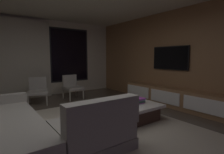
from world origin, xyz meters
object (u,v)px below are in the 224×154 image
Objects in this scene: media_console at (171,97)px; mounted_tv at (170,58)px; sectional_couch at (30,129)px; coffee_table at (128,111)px; accent_chair_by_curtain at (38,89)px; accent_chair_near_window at (72,85)px; book_stack_on_coffee_table at (138,101)px.

mounted_tv is at bearing 47.52° from media_console.
sectional_couch reaches higher than coffee_table.
mounted_tv is at bearing -36.28° from accent_chair_by_curtain.
media_console reaches higher than coffee_table.
coffee_table is 1.49× the size of accent_chair_by_curtain.
sectional_couch is 3.21× the size of accent_chair_near_window.
book_stack_on_coffee_table is 3.06m from accent_chair_by_curtain.
coffee_table is 1.65m from media_console.
accent_chair_by_curtain reaches higher than coffee_table.
coffee_table is at bearing -177.67° from media_console.
sectional_couch reaches higher than media_console.
accent_chair_near_window is 0.25× the size of media_console.
sectional_couch is at bearing -175.23° from mounted_tv.
media_console is at bearing 1.93° from sectional_couch.
book_stack_on_coffee_table is at bearing -2.08° from sectional_couch.
book_stack_on_coffee_table is 1.49m from media_console.
accent_chair_by_curtain is (-1.47, 2.69, 0.02)m from book_stack_on_coffee_table.
coffee_table is 2.87m from accent_chair_by_curtain.
mounted_tv is (0.18, 0.20, 1.10)m from media_console.
mounted_tv is (1.83, 0.26, 1.16)m from coffee_table.
book_stack_on_coffee_table is 0.24× the size of mounted_tv.
book_stack_on_coffee_table is at bearing -82.23° from accent_chair_near_window.
mounted_tv is (3.11, -2.29, 0.92)m from accent_chair_by_curtain.
media_console is 1.13m from mounted_tv.
accent_chair_near_window is at bearing 97.77° from book_stack_on_coffee_table.
book_stack_on_coffee_table is 2.77m from accent_chair_near_window.
media_console reaches higher than book_stack_on_coffee_table.
coffee_table is at bearing -171.77° from mounted_tv.
accent_chair_by_curtain is 3.97m from mounted_tv.
book_stack_on_coffee_table is 1.93m from mounted_tv.
accent_chair_near_window is at bearing 125.89° from media_console.
book_stack_on_coffee_table is at bearing -61.38° from accent_chair_by_curtain.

